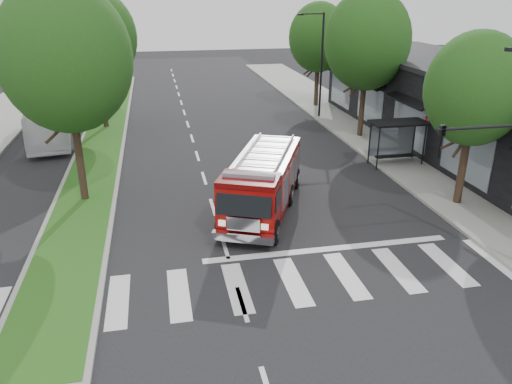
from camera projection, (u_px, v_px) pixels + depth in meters
ground at (225, 247)px, 19.98m from camera, size 140.00×140.00×0.00m
sidewalk_right at (399, 152)px, 31.33m from camera, size 5.00×80.00×0.15m
median at (104, 134)px, 35.18m from camera, size 3.00×50.00×0.15m
storefront_row at (470, 111)px, 31.24m from camera, size 8.00×30.00×5.00m
bus_shelter at (397, 131)px, 28.67m from camera, size 3.20×1.60×2.61m
tree_right_near at (475, 89)px, 21.84m from camera, size 4.40×4.40×8.05m
tree_right_mid at (367, 41)px, 32.36m from camera, size 5.60×5.60×9.72m
tree_right_far at (319, 38)px, 41.68m from camera, size 5.00×5.00×8.73m
tree_median_near at (65, 58)px, 21.75m from camera, size 5.80×5.80×10.16m
tree_median_far at (96, 37)px, 34.58m from camera, size 5.60×5.60×9.72m
streetlight_right_far at (320, 61)px, 38.35m from camera, size 2.11×0.20×8.00m
fire_engine at (263, 183)px, 22.81m from camera, size 5.48×8.48×2.84m
city_bus at (49, 117)px, 34.01m from camera, size 3.94×10.84×2.95m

